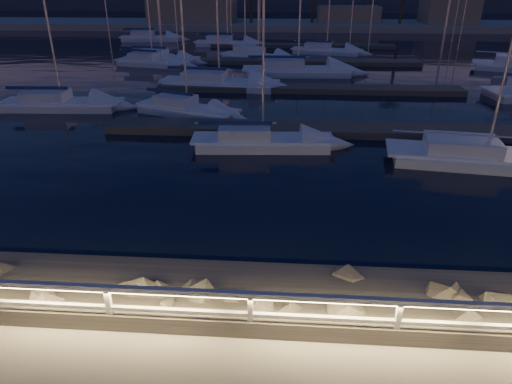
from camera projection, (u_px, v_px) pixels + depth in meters
ground at (346, 338)px, 9.52m from camera, size 400.00×400.00×0.00m
harbor_water at (306, 82)px, 38.15m from camera, size 400.00×440.00×0.60m
guard_rail at (346, 308)px, 9.20m from camera, size 44.11×0.12×1.06m
riprap at (448, 311)px, 10.53m from camera, size 33.60×2.73×1.34m
floating_docks at (306, 72)px, 39.07m from camera, size 22.00×36.00×0.40m
far_shore at (299, 23)px, 76.35m from camera, size 160.00×14.00×5.20m
sailboat_a at (185, 108)px, 27.41m from camera, size 6.71×4.19×11.18m
sailboat_b at (259, 140)px, 21.98m from camera, size 6.92×2.50×11.57m
sailboat_c at (216, 82)px, 34.09m from camera, size 9.00×3.51×14.90m
sailboat_d at (481, 155)px, 20.00m from camera, size 8.72×3.64×14.31m
sailboat_e at (151, 61)px, 43.00m from camera, size 7.38×3.62×12.18m
sailboat_f at (59, 102)px, 28.58m from camera, size 7.56×2.65×12.68m
sailboat_g at (295, 70)px, 38.79m from camera, size 9.49×3.29×15.87m
sailboat_i at (161, 58)px, 44.86m from camera, size 7.54×3.58×12.45m
sailboat_j at (256, 56)px, 46.06m from camera, size 8.03×5.03×13.32m
sailboat_k at (325, 50)px, 50.08m from camera, size 7.95×4.04×13.00m
sailboat_m at (149, 37)px, 60.62m from camera, size 8.14×3.19×13.60m
sailboat_n at (226, 42)px, 55.73m from camera, size 8.25×3.30×13.69m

